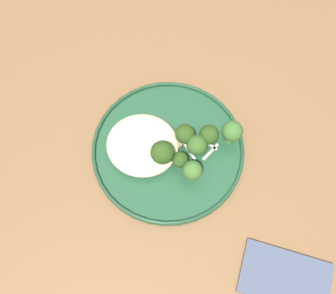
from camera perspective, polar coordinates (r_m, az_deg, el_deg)
The scene contains 20 objects.
ground at distance 1.43m, azimuth -1.76°, elevation -11.83°, with size 6.00×6.00×0.00m, color #665B51.
wooden_dining_table at distance 0.79m, azimuth -3.13°, elevation -3.66°, with size 1.40×1.00×0.74m.
dinner_plate at distance 0.71m, azimuth 0.00°, elevation -0.34°, with size 0.29×0.29×0.02m.
noodle_bed at distance 0.69m, azimuth -3.94°, elevation 0.33°, with size 0.14×0.13×0.03m.
seared_scallop_center_golden at distance 0.70m, azimuth -3.95°, elevation 0.10°, with size 0.03×0.03×0.01m.
seared_scallop_front_small at distance 0.71m, azimuth -2.02°, elevation 2.69°, with size 0.03×0.03×0.01m.
seared_scallop_left_edge at distance 0.70m, azimuth 1.24°, elevation 0.83°, with size 0.03×0.03×0.02m.
seared_scallop_large_seared at distance 0.69m, azimuth -0.88°, elevation -0.92°, with size 0.03×0.03×0.01m.
broccoli_floret_tall_stalk at distance 0.67m, azimuth 1.77°, elevation -2.30°, with size 0.03×0.03×0.04m.
broccoli_floret_center_pile at distance 0.67m, azimuth 4.44°, elevation 0.25°, with size 0.04×0.04×0.05m.
broccoli_floret_right_tilted at distance 0.65m, azimuth 3.79°, elevation -3.64°, with size 0.04×0.04×0.06m.
broccoli_floret_near_rim at distance 0.69m, azimuth 6.32°, elevation 1.83°, with size 0.04×0.04×0.05m.
broccoli_floret_beside_noodles at distance 0.66m, azimuth -0.89°, elevation -0.96°, with size 0.04×0.04×0.06m.
broccoli_floret_split_head at distance 0.69m, azimuth 9.83°, elevation 2.33°, with size 0.04×0.04×0.06m.
broccoli_floret_left_leaning at distance 0.68m, azimuth 2.64°, elevation 1.95°, with size 0.04×0.04×0.05m.
onion_sliver_long_sliver at distance 0.71m, azimuth 4.35°, elevation 0.86°, with size 0.05×0.01×0.00m, color silver.
onion_sliver_pale_crescent at distance 0.71m, azimuth 6.04°, elevation 0.66°, with size 0.05×0.01×0.00m, color silver.
onion_sliver_curled_piece at distance 0.70m, azimuth 6.55°, elevation -0.77°, with size 0.04×0.01×0.00m, color silver.
onion_sliver_short_strip at distance 0.70m, azimuth 3.15°, elevation -0.42°, with size 0.05×0.01×0.00m, color silver.
folded_napkin at distance 0.69m, azimuth 17.55°, elevation -18.60°, with size 0.15×0.09×0.01m, color #4C566B.
Camera 1 is at (0.10, -0.22, 1.41)m, focal length 39.65 mm.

